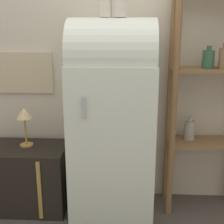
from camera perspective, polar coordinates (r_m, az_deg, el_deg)
name	(u,v)px	position (r m, az deg, el deg)	size (l,w,h in m)	color
wall_back	(114,47)	(2.67, 0.30, 11.78)	(7.00, 0.09, 2.70)	beige
refrigerator	(112,118)	(2.46, 0.06, -1.08)	(0.65, 0.59, 1.58)	silver
suitcase_trunk	(23,177)	(2.84, -16.01, -11.32)	(0.76, 0.45, 0.55)	black
shelf_unit	(208,92)	(2.59, 17.09, 3.45)	(0.61, 0.31, 1.81)	olive
desk_lamp	(24,117)	(2.66, -15.71, -0.91)	(0.13, 0.13, 0.33)	#AD8942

